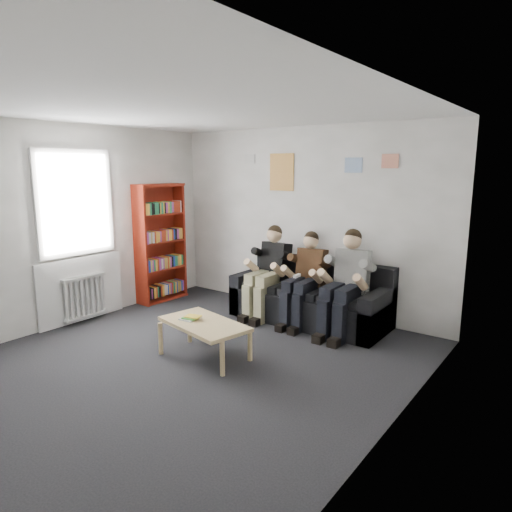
{
  "coord_description": "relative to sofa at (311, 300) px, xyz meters",
  "views": [
    {
      "loc": [
        3.41,
        -3.29,
        2.12
      ],
      "look_at": [
        0.0,
        1.3,
        1.01
      ],
      "focal_mm": 32.0,
      "sensor_mm": 36.0,
      "label": 1
    }
  ],
  "objects": [
    {
      "name": "bookshelf",
      "position": [
        -2.45,
        -0.52,
        0.63
      ],
      "size": [
        0.28,
        0.84,
        1.87
      ],
      "rotation": [
        0.0,
        0.0,
        -0.05
      ],
      "color": "maroon",
      "rests_on": "ground"
    },
    {
      "name": "person_right",
      "position": [
        0.6,
        -0.2,
        0.37
      ],
      "size": [
        0.42,
        0.9,
        1.35
      ],
      "rotation": [
        0.0,
        0.0,
        0.16
      ],
      "color": "white",
      "rests_on": "sofa"
    },
    {
      "name": "room_shell",
      "position": [
        -0.37,
        -2.09,
        1.05
      ],
      "size": [
        5.0,
        5.0,
        5.0
      ],
      "color": "black",
      "rests_on": "ground"
    },
    {
      "name": "person_middle",
      "position": [
        -0.0,
        -0.2,
        0.34
      ],
      "size": [
        0.38,
        0.81,
        1.27
      ],
      "rotation": [
        0.0,
        0.0,
        0.1
      ],
      "color": "#54301C",
      "rests_on": "sofa"
    },
    {
      "name": "coffee_table",
      "position": [
        -0.33,
        -1.82,
        0.07
      ],
      "size": [
        1.04,
        0.57,
        0.42
      ],
      "rotation": [
        0.0,
        0.0,
        -0.2
      ],
      "color": "#DABE7E",
      "rests_on": "ground"
    },
    {
      "name": "person_left",
      "position": [
        -0.6,
        -0.2,
        0.35
      ],
      "size": [
        0.4,
        0.85,
        1.31
      ],
      "rotation": [
        0.0,
        0.0,
        -0.05
      ],
      "color": "black",
      "rests_on": "sofa"
    },
    {
      "name": "radiator",
      "position": [
        -2.52,
        -1.89,
        0.05
      ],
      "size": [
        0.1,
        0.64,
        0.6
      ],
      "color": "silver",
      "rests_on": "ground"
    },
    {
      "name": "poster_pink",
      "position": [
        0.88,
        0.4,
        1.9
      ],
      "size": [
        0.22,
        0.01,
        0.18
      ],
      "primitive_type": "cube",
      "color": "#C43D84",
      "rests_on": "room_shell"
    },
    {
      "name": "window",
      "position": [
        -2.59,
        -1.89,
        0.73
      ],
      "size": [
        0.05,
        1.3,
        2.36
      ],
      "color": "white",
      "rests_on": "room_shell"
    },
    {
      "name": "poster_sign",
      "position": [
        -1.37,
        0.4,
        1.95
      ],
      "size": [
        0.2,
        0.01,
        0.14
      ],
      "primitive_type": "cube",
      "color": "silver",
      "rests_on": "room_shell"
    },
    {
      "name": "sofa",
      "position": [
        0.0,
        0.0,
        0.0
      ],
      "size": [
        2.16,
        0.89,
        0.84
      ],
      "color": "black",
      "rests_on": "ground"
    },
    {
      "name": "poster_blue",
      "position": [
        0.38,
        0.4,
        1.85
      ],
      "size": [
        0.25,
        0.01,
        0.2
      ],
      "primitive_type": "cube",
      "color": "#3E7FD4",
      "rests_on": "room_shell"
    },
    {
      "name": "game_cases",
      "position": [
        -0.52,
        -1.84,
        0.14
      ],
      "size": [
        0.2,
        0.18,
        0.04
      ],
      "rotation": [
        0.0,
        0.0,
        0.1
      ],
      "color": "silver",
      "rests_on": "coffee_table"
    },
    {
      "name": "poster_large",
      "position": [
        -0.77,
        0.4,
        1.75
      ],
      "size": [
        0.42,
        0.01,
        0.55
      ],
      "primitive_type": "cube",
      "color": "#D7D14B",
      "rests_on": "room_shell"
    }
  ]
}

